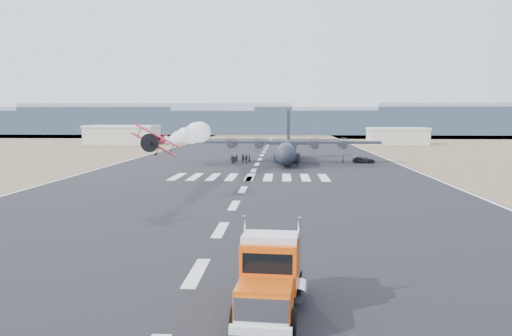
# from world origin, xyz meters

# --- Properties ---
(ground) EXTENTS (500.00, 500.00, 0.00)m
(ground) POSITION_xyz_m (0.00, 0.00, 0.00)
(ground) COLOR black
(ground) RESTS_ON ground
(scrub_far) EXTENTS (500.00, 80.00, 0.00)m
(scrub_far) POSITION_xyz_m (0.00, 230.00, 0.00)
(scrub_far) COLOR brown
(scrub_far) RESTS_ON ground
(runway_markings) EXTENTS (60.00, 260.00, 0.01)m
(runway_markings) POSITION_xyz_m (0.00, 60.00, 0.01)
(runway_markings) COLOR silver
(runway_markings) RESTS_ON ground
(ridge_seg_b) EXTENTS (150.00, 50.00, 15.00)m
(ridge_seg_b) POSITION_xyz_m (-130.00, 260.00, 7.50)
(ridge_seg_b) COLOR #8294A6
(ridge_seg_b) RESTS_ON ground
(ridge_seg_c) EXTENTS (150.00, 50.00, 17.00)m
(ridge_seg_c) POSITION_xyz_m (-65.00, 260.00, 8.50)
(ridge_seg_c) COLOR #8294A6
(ridge_seg_c) RESTS_ON ground
(ridge_seg_d) EXTENTS (150.00, 50.00, 13.00)m
(ridge_seg_d) POSITION_xyz_m (0.00, 260.00, 6.50)
(ridge_seg_d) COLOR #8294A6
(ridge_seg_d) RESTS_ON ground
(ridge_seg_e) EXTENTS (150.00, 50.00, 15.00)m
(ridge_seg_e) POSITION_xyz_m (65.00, 260.00, 7.50)
(ridge_seg_e) COLOR #8294A6
(ridge_seg_e) RESTS_ON ground
(ridge_seg_f) EXTENTS (150.00, 50.00, 17.00)m
(ridge_seg_f) POSITION_xyz_m (130.00, 260.00, 8.50)
(ridge_seg_f) COLOR #8294A6
(ridge_seg_f) RESTS_ON ground
(hangar_left) EXTENTS (24.50, 14.50, 6.70)m
(hangar_left) POSITION_xyz_m (-52.00, 145.00, 3.41)
(hangar_left) COLOR #ADAA9A
(hangar_left) RESTS_ON ground
(hangar_right) EXTENTS (20.50, 12.50, 5.90)m
(hangar_right) POSITION_xyz_m (46.00, 150.00, 3.01)
(hangar_right) COLOR #ADAA9A
(hangar_right) RESTS_ON ground
(semi_truck) EXTENTS (3.52, 8.94, 3.96)m
(semi_truck) POSITION_xyz_m (4.81, -5.76, 1.95)
(semi_truck) COLOR black
(semi_truck) RESTS_ON ground
(aerobatic_biplane) EXTENTS (5.51, 5.47, 4.04)m
(aerobatic_biplane) POSITION_xyz_m (-9.81, 28.27, 6.87)
(aerobatic_biplane) COLOR #BB0C33
(smoke_trail) EXTENTS (3.86, 30.78, 3.86)m
(smoke_trail) POSITION_xyz_m (-9.54, 53.52, 7.09)
(smoke_trail) COLOR white
(transport_aircraft) EXTENTS (39.32, 32.40, 11.37)m
(transport_aircraft) POSITION_xyz_m (6.27, 78.12, 2.93)
(transport_aircraft) COLOR black
(transport_aircraft) RESTS_ON ground
(support_vehicle) EXTENTS (5.12, 3.08, 1.33)m
(support_vehicle) POSITION_xyz_m (22.55, 76.38, 0.67)
(support_vehicle) COLOR black
(support_vehicle) RESTS_ON ground
(crew_a) EXTENTS (0.82, 0.86, 1.83)m
(crew_a) POSITION_xyz_m (-1.78, 74.96, 0.91)
(crew_a) COLOR black
(crew_a) RESTS_ON ground
(crew_b) EXTENTS (0.99, 0.93, 1.75)m
(crew_b) POSITION_xyz_m (-4.46, 74.39, 0.87)
(crew_b) COLOR black
(crew_b) RESTS_ON ground
(crew_c) EXTENTS (1.12, 1.10, 1.66)m
(crew_c) POSITION_xyz_m (8.24, 67.61, 0.83)
(crew_c) COLOR black
(crew_c) RESTS_ON ground
(crew_d) EXTENTS (1.22, 1.09, 1.87)m
(crew_d) POSITION_xyz_m (-2.42, 74.31, 0.94)
(crew_d) COLOR black
(crew_d) RESTS_ON ground
(crew_e) EXTENTS (0.93, 0.69, 1.70)m
(crew_e) POSITION_xyz_m (-5.42, 74.27, 0.85)
(crew_e) COLOR black
(crew_e) RESTS_ON ground
(crew_f) EXTENTS (1.53, 1.36, 1.68)m
(crew_f) POSITION_xyz_m (-4.76, 72.09, 0.84)
(crew_f) COLOR black
(crew_f) RESTS_ON ground
(crew_g) EXTENTS (0.59, 0.67, 1.65)m
(crew_g) POSITION_xyz_m (17.83, 73.84, 0.82)
(crew_g) COLOR black
(crew_g) RESTS_ON ground
(crew_h) EXTENTS (1.06, 0.84, 1.90)m
(crew_h) POSITION_xyz_m (-3.08, 74.63, 0.95)
(crew_h) COLOR black
(crew_h) RESTS_ON ground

